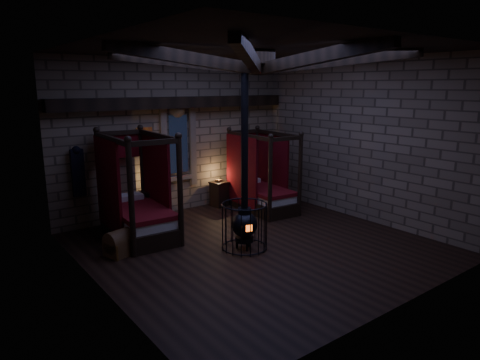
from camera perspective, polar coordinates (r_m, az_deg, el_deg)
room at (r=9.11m, az=2.03°, el=14.04°), size 7.02×7.02×4.29m
bed_left at (r=10.38m, az=-13.49°, el=-4.08°), size 1.35×2.38×2.41m
bed_right at (r=12.27m, az=2.83°, el=-1.44°), size 1.26×2.19×2.21m
trunk_left at (r=9.48m, az=-15.20°, el=-8.01°), size 0.86×0.66×0.56m
trunk_right at (r=11.91m, az=5.48°, el=-3.29°), size 0.89×0.62×0.61m
nightstand_left at (r=11.47m, az=-11.75°, el=-3.34°), size 0.58×0.56×1.00m
nightstand_right at (r=12.63m, az=-2.80°, el=-1.83°), size 0.52×0.50×0.80m
stove at (r=9.28m, az=0.59°, el=-5.57°), size 1.00×1.00×4.05m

